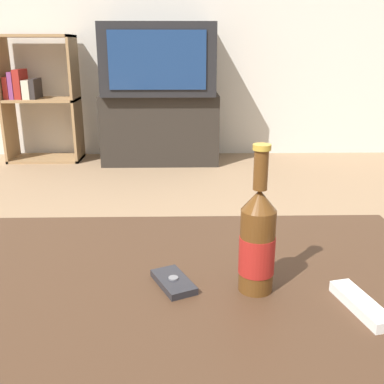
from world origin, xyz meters
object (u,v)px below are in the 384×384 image
Objects in this scene: television at (159,59)px; cell_phone at (173,282)px; bookshelf at (36,96)px; beer_bottle at (257,241)px; tv_stand at (160,128)px; remote_control at (360,304)px.

cell_phone is at bearing -86.86° from television.
television reaches higher than bookshelf.
television is 0.86× the size of bookshelf.
beer_bottle is (0.31, -2.75, -0.25)m from television.
television is at bearing 96.38° from beer_bottle.
beer_bottle is (0.31, -2.75, 0.27)m from tv_stand.
beer_bottle is at bearing -31.40° from cell_phone.
television is (-0.00, -0.00, 0.52)m from tv_stand.
cell_phone is (1.12, -2.80, -0.07)m from bookshelf.
television is at bearing -4.40° from bookshelf.
television is 2.75m from cell_phone.
television is 2.88m from remote_control.
bookshelf is (-0.97, 0.07, 0.24)m from tv_stand.
tv_stand is 0.52m from television.
tv_stand is 7.35× the size of cell_phone.
tv_stand reaches higher than cell_phone.
cell_phone is at bearing 173.34° from beer_bottle.
tv_stand is 3.15× the size of beer_bottle.
beer_bottle reaches higher than tv_stand.
cell_phone is 0.81× the size of remote_control.
television is 6.82× the size of cell_phone.
beer_bottle is 0.21m from remote_control.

